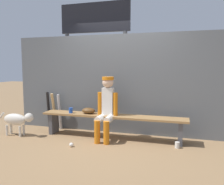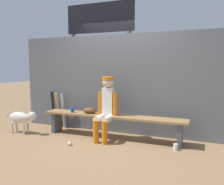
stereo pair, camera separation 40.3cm
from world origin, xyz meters
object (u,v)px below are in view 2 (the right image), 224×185
(scoreboard, at_px, (102,34))
(baseball_glove, at_px, (89,110))
(player_seated, at_px, (106,106))
(bat_aluminum_silver, at_px, (63,111))
(bat_wood_tan, at_px, (59,110))
(bat_aluminum_black, at_px, (53,109))
(baseball, at_px, (70,144))
(dugout_bench, at_px, (112,120))
(cup_on_ground, at_px, (176,147))
(cup_on_bench, at_px, (72,110))
(dog, at_px, (22,118))

(scoreboard, bearing_deg, baseball_glove, -79.35)
(player_seated, xyz_separation_m, bat_aluminum_silver, (-1.27, 0.43, -0.27))
(bat_wood_tan, relative_size, bat_aluminum_black, 0.97)
(bat_wood_tan, bearing_deg, baseball, -47.52)
(dugout_bench, height_order, scoreboard, scoreboard)
(bat_aluminum_silver, relative_size, bat_wood_tan, 0.97)
(cup_on_ground, bearing_deg, cup_on_bench, 175.64)
(dugout_bench, relative_size, baseball, 39.55)
(bat_aluminum_silver, distance_m, bat_aluminum_black, 0.28)
(dog, bearing_deg, bat_aluminum_black, 67.46)
(dugout_bench, bearing_deg, player_seated, -127.45)
(baseball_glove, height_order, scoreboard, scoreboard)
(bat_aluminum_silver, relative_size, scoreboard, 0.25)
(cup_on_ground, height_order, scoreboard, scoreboard)
(dugout_bench, relative_size, cup_on_bench, 26.61)
(player_seated, xyz_separation_m, cup_on_ground, (1.35, -0.11, -0.62))
(dugout_bench, height_order, cup_on_bench, cup_on_bench)
(cup_on_bench, bearing_deg, dugout_bench, 3.64)
(bat_aluminum_black, relative_size, dog, 1.01)
(baseball, bearing_deg, baseball_glove, 86.09)
(dog, bearing_deg, cup_on_bench, 17.85)
(bat_aluminum_silver, height_order, cup_on_ground, bat_aluminum_silver)
(cup_on_ground, bearing_deg, bat_aluminum_black, 169.48)
(bat_aluminum_black, xyz_separation_m, scoreboard, (0.92, 0.82, 1.80))
(dugout_bench, distance_m, baseball_glove, 0.53)
(player_seated, bearing_deg, dog, -171.19)
(cup_on_ground, relative_size, cup_on_bench, 1.00)
(dugout_bench, xyz_separation_m, bat_wood_tan, (-1.48, 0.32, 0.04))
(cup_on_ground, bearing_deg, bat_wood_tan, 168.87)
(player_seated, distance_m, cup_on_ground, 1.49)
(player_seated, height_order, cup_on_bench, player_seated)
(baseball_glove, height_order, cup_on_bench, baseball_glove)
(bat_aluminum_silver, xyz_separation_m, bat_wood_tan, (-0.13, 0.00, 0.01))
(player_seated, bearing_deg, cup_on_ground, -4.64)
(dugout_bench, xyz_separation_m, bat_aluminum_silver, (-1.35, 0.32, 0.03))
(dog, bearing_deg, bat_aluminum_silver, 50.92)
(dugout_bench, bearing_deg, bat_aluminum_silver, 166.71)
(bat_aluminum_silver, distance_m, bat_wood_tan, 0.14)
(dugout_bench, xyz_separation_m, cup_on_ground, (1.27, -0.22, -0.32))
(cup_on_ground, bearing_deg, dog, -176.84)
(cup_on_ground, distance_m, scoreboard, 3.24)
(player_seated, relative_size, scoreboard, 0.38)
(cup_on_bench, bearing_deg, bat_aluminum_black, 153.67)
(player_seated, xyz_separation_m, scoreboard, (-0.63, 1.25, 1.56))
(dugout_bench, distance_m, scoreboard, 2.29)
(baseball_glove, relative_size, bat_aluminum_black, 0.33)
(bat_aluminum_silver, xyz_separation_m, baseball, (0.80, -1.02, -0.37))
(bat_aluminum_silver, height_order, cup_on_bench, bat_aluminum_silver)
(baseball, xyz_separation_m, cup_on_ground, (1.82, 0.48, 0.02))
(dog, bearing_deg, baseball_glove, 15.48)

